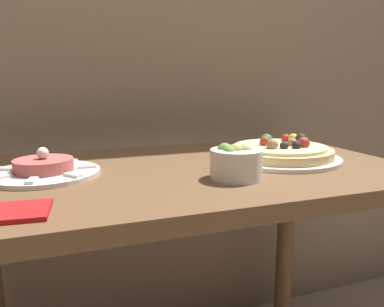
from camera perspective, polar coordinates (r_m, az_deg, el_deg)
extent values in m
cube|color=brown|center=(0.90, -1.43, -3.18)|extent=(1.07, 0.63, 0.03)
cylinder|color=brown|center=(1.44, 13.99, -13.21)|extent=(0.06, 0.06, 0.69)
cylinder|color=silver|center=(1.00, 13.24, -0.68)|extent=(0.31, 0.31, 0.01)
cylinder|color=#E5C17F|center=(1.00, 13.28, 0.19)|extent=(0.27, 0.27, 0.02)
cylinder|color=beige|center=(1.00, 13.31, 1.00)|extent=(0.24, 0.24, 0.01)
sphere|color=#387F33|center=(1.02, 11.30, 2.03)|extent=(0.03, 0.03, 0.03)
sphere|color=#B22D23|center=(0.99, 11.09, 1.76)|extent=(0.03, 0.03, 0.03)
sphere|color=gold|center=(1.06, 15.17, 2.18)|extent=(0.03, 0.03, 0.03)
sphere|color=#B22D23|center=(1.07, 14.08, 2.27)|extent=(0.02, 0.02, 0.02)
sphere|color=black|center=(0.96, 15.65, 1.19)|extent=(0.02, 0.02, 0.02)
sphere|color=black|center=(0.95, 13.86, 1.14)|extent=(0.02, 0.02, 0.02)
sphere|color=#997047|center=(0.95, 12.09, 1.31)|extent=(0.03, 0.03, 0.03)
sphere|color=black|center=(1.05, 16.28, 2.11)|extent=(0.03, 0.03, 0.03)
sphere|color=#B22D23|center=(0.99, 16.63, 1.54)|extent=(0.03, 0.03, 0.03)
sphere|color=#997047|center=(1.00, 15.06, 1.57)|extent=(0.02, 0.02, 0.02)
cylinder|color=silver|center=(0.88, -21.59, -2.82)|extent=(0.24, 0.24, 0.01)
cylinder|color=#B2514C|center=(0.87, -21.68, -1.64)|extent=(0.13, 0.13, 0.03)
sphere|color=silver|center=(0.87, -21.80, 0.06)|extent=(0.03, 0.03, 0.03)
cube|color=white|center=(0.88, -15.69, -1.92)|extent=(0.04, 0.02, 0.01)
cube|color=white|center=(0.94, -18.11, -1.15)|extent=(0.04, 0.04, 0.01)
cube|color=white|center=(0.96, -22.72, -1.24)|extent=(0.02, 0.04, 0.01)
cube|color=white|center=(0.92, -26.68, -2.09)|extent=(0.04, 0.03, 0.01)
cube|color=white|center=(0.84, -27.26, -3.24)|extent=(0.04, 0.03, 0.01)
cube|color=white|center=(0.79, -23.23, -3.81)|extent=(0.02, 0.04, 0.01)
cube|color=white|center=(0.81, -17.70, -3.15)|extent=(0.04, 0.04, 0.01)
cylinder|color=silver|center=(0.79, 6.75, -1.61)|extent=(0.11, 0.11, 0.06)
sphere|color=#8EA34C|center=(0.78, 6.61, 0.27)|extent=(0.03, 0.03, 0.03)
sphere|color=#B7BC70|center=(0.79, 8.15, 0.36)|extent=(0.03, 0.03, 0.03)
sphere|color=#668E42|center=(0.79, 5.04, 0.44)|extent=(0.03, 0.03, 0.03)
sphere|color=#668E42|center=(0.77, 5.76, 0.08)|extent=(0.03, 0.03, 0.03)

